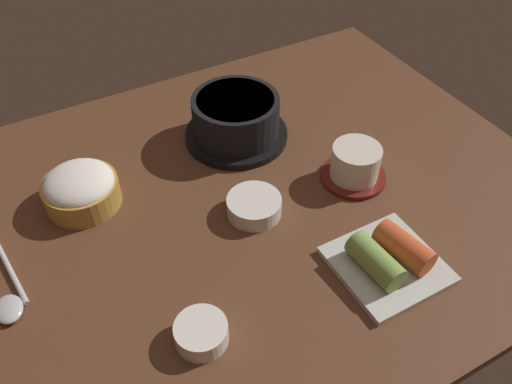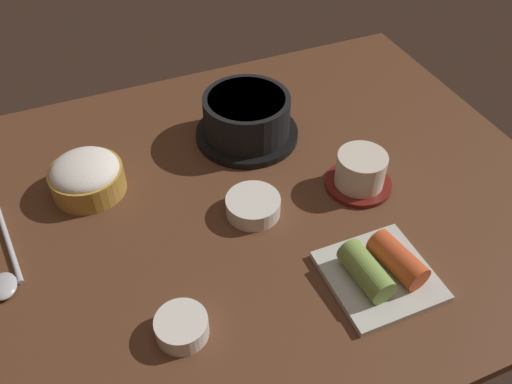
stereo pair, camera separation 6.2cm
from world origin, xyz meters
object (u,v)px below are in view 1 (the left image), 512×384
object	(u,v)px
stone_pot	(236,119)
side_bowl_near	(201,333)
tea_cup_with_saucer	(355,165)
banchan_cup_center	(254,205)
rice_bowl	(80,189)
spoon	(8,293)
kimchi_plate	(389,259)

from	to	relation	value
stone_pot	side_bowl_near	distance (cm)	40.15
tea_cup_with_saucer	side_bowl_near	world-z (taller)	tea_cup_with_saucer
tea_cup_with_saucer	banchan_cup_center	size ratio (longest dim) A/B	1.27
rice_bowl	spoon	world-z (taller)	rice_bowl
kimchi_plate	spoon	distance (cm)	50.96
tea_cup_with_saucer	banchan_cup_center	xyz separation A→B (cm)	(-17.78, 1.04, -1.43)
banchan_cup_center	spoon	xyz separation A→B (cm)	(-35.66, 2.44, -0.91)
rice_bowl	kimchi_plate	size ratio (longest dim) A/B	0.82
kimchi_plate	spoon	size ratio (longest dim) A/B	0.73
stone_pot	tea_cup_with_saucer	xyz separation A→B (cm)	(11.68, -18.66, -1.10)
kimchi_plate	spoon	xyz separation A→B (cm)	(-46.67, 20.45, -1.20)
tea_cup_with_saucer	kimchi_plate	size ratio (longest dim) A/B	0.76
kimchi_plate	side_bowl_near	bearing A→B (deg)	175.31
banchan_cup_center	side_bowl_near	size ratio (longest dim) A/B	1.25
tea_cup_with_saucer	banchan_cup_center	distance (cm)	17.87
banchan_cup_center	kimchi_plate	bearing A→B (deg)	-58.57
rice_bowl	banchan_cup_center	world-z (taller)	rice_bowl
stone_pot	side_bowl_near	bearing A→B (deg)	-123.49
stone_pot	side_bowl_near	size ratio (longest dim) A/B	2.71
kimchi_plate	spoon	world-z (taller)	kimchi_plate
stone_pot	side_bowl_near	xyz separation A→B (cm)	(-22.11, -33.42, -2.52)
rice_bowl	spoon	xyz separation A→B (cm)	(-13.62, -12.11, -2.43)
stone_pot	spoon	distance (cm)	44.57
rice_bowl	spoon	size ratio (longest dim) A/B	0.60
stone_pot	rice_bowl	bearing A→B (deg)	-173.77
side_bowl_near	stone_pot	bearing A→B (deg)	56.51
kimchi_plate	side_bowl_near	world-z (taller)	kimchi_plate
stone_pot	rice_bowl	world-z (taller)	stone_pot
stone_pot	spoon	xyz separation A→B (cm)	(-41.76, -15.18, -3.44)
tea_cup_with_saucer	kimchi_plate	distance (cm)	18.32
rice_bowl	side_bowl_near	size ratio (longest dim) A/B	1.72
banchan_cup_center	spoon	bearing A→B (deg)	176.09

